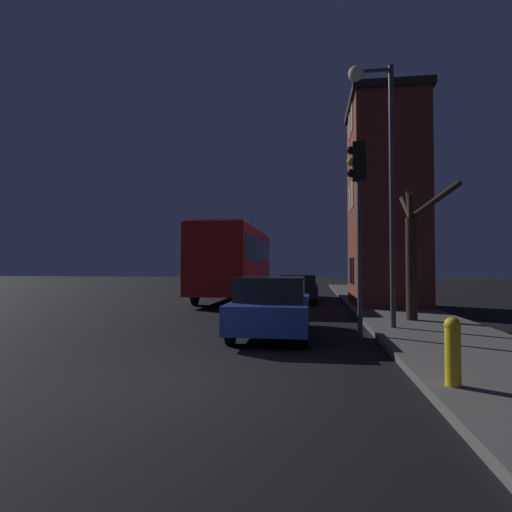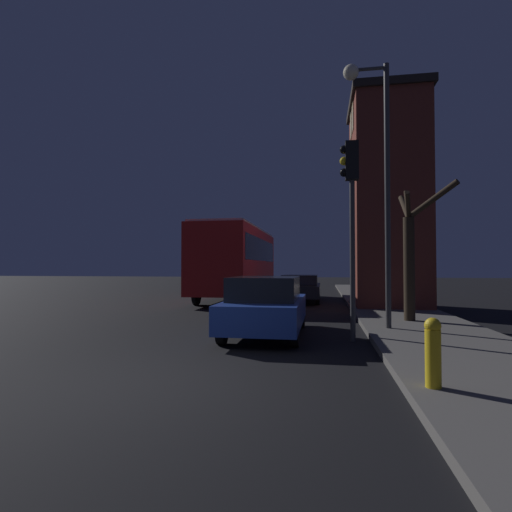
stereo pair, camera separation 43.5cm
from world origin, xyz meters
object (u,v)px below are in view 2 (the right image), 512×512
traffic_light (351,198)px  fire_hydrant (433,351)px  bare_tree (411,250)px  bus (238,258)px  car_near_lane (266,306)px  streetlamp (375,150)px  car_mid_lane (300,288)px

traffic_light → fire_hydrant: traffic_light is taller
traffic_light → bare_tree: (1.90, 2.83, -1.12)m
traffic_light → bus: traffic_light is taller
car_near_lane → fire_hydrant: (2.81, -4.32, -0.13)m
traffic_light → fire_hydrant: size_ratio=5.12×
car_near_lane → streetlamp: bearing=16.5°
bus → bare_tree: bearing=-49.3°
bus → fire_hydrant: bearing=-68.6°
car_near_lane → car_mid_lane: 9.75m
traffic_light → car_near_lane: (-2.05, 0.41, -2.56)m
streetlamp → bus: size_ratio=0.70×
streetlamp → car_near_lane: streetlamp is taller
fire_hydrant → traffic_light: bearing=101.0°
streetlamp → bus: streetlamp is taller
car_near_lane → car_mid_lane: size_ratio=0.93×
streetlamp → bus: 11.54m
traffic_light → bare_tree: bearing=56.0°
traffic_light → bus: 12.06m
bare_tree → bus: 10.64m
streetlamp → fire_hydrant: 6.60m
bus → fire_hydrant: bus is taller
car_mid_lane → bus: bearing=167.2°
car_near_lane → bare_tree: bearing=31.4°
streetlamp → car_near_lane: bearing=-163.5°
streetlamp → fire_hydrant: bearing=-89.3°
streetlamp → bus: (-5.73, 9.67, -2.58)m
streetlamp → bare_tree: size_ratio=1.76×
traffic_light → bus: bearing=114.8°
bare_tree → car_near_lane: (-3.95, -2.42, -1.44)m
streetlamp → bare_tree: bearing=53.1°
bare_tree → car_near_lane: bare_tree is taller
streetlamp → car_near_lane: size_ratio=1.69×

